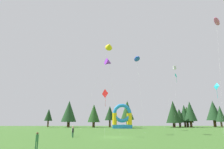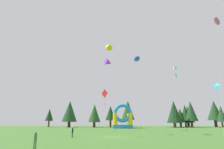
{
  "view_description": "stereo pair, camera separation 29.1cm",
  "coord_description": "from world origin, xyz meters",
  "px_view_note": "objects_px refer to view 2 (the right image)",
  "views": [
    {
      "loc": [
        -0.73,
        -31.82,
        2.63
      ],
      "look_at": [
        0.0,
        10.36,
        12.49
      ],
      "focal_mm": 31.25,
      "sensor_mm": 36.0,
      "label": 1
    },
    {
      "loc": [
        -0.44,
        -31.82,
        2.63
      ],
      "look_at": [
        0.0,
        10.36,
        12.49
      ],
      "focal_mm": 31.25,
      "sensor_mm": 36.0,
      "label": 2
    }
  ],
  "objects_px": {
    "kite_pink_parafoil": "(217,21)",
    "inflatable_red_slide": "(123,119)",
    "kite_teal_diamond": "(177,76)",
    "person_midfield": "(72,131)",
    "kite_yellow_delta": "(109,46)",
    "kite_cyan_diamond": "(216,87)",
    "kite_blue_parafoil": "(137,59)",
    "kite_purple_delta": "(108,62)",
    "person_near_camera": "(35,139)",
    "person_far_side": "(72,130)",
    "kite_red_diamond": "(105,94)",
    "kite_white_box": "(175,68)"
  },
  "relations": [
    {
      "from": "kite_red_diamond",
      "to": "kite_blue_parafoil",
      "type": "relative_size",
      "value": 0.48
    },
    {
      "from": "kite_cyan_diamond",
      "to": "kite_red_diamond",
      "type": "bearing_deg",
      "value": -170.79
    },
    {
      "from": "kite_purple_delta",
      "to": "person_midfield",
      "type": "xyz_separation_m",
      "value": [
        -5.41,
        -7.81,
        -13.37
      ]
    },
    {
      "from": "kite_cyan_diamond",
      "to": "kite_blue_parafoil",
      "type": "height_order",
      "value": "kite_blue_parafoil"
    },
    {
      "from": "kite_pink_parafoil",
      "to": "inflatable_red_slide",
      "type": "xyz_separation_m",
      "value": [
        -18.53,
        27.75,
        -20.16
      ]
    },
    {
      "from": "kite_purple_delta",
      "to": "kite_blue_parafoil",
      "type": "bearing_deg",
      "value": 2.25
    },
    {
      "from": "person_near_camera",
      "to": "person_midfield",
      "type": "relative_size",
      "value": 0.99
    },
    {
      "from": "person_near_camera",
      "to": "person_midfield",
      "type": "height_order",
      "value": "person_midfield"
    },
    {
      "from": "kite_yellow_delta",
      "to": "inflatable_red_slide",
      "type": "relative_size",
      "value": 3.27
    },
    {
      "from": "inflatable_red_slide",
      "to": "person_near_camera",
      "type": "bearing_deg",
      "value": -103.03
    },
    {
      "from": "kite_teal_diamond",
      "to": "kite_cyan_diamond",
      "type": "bearing_deg",
      "value": -76.13
    },
    {
      "from": "kite_cyan_diamond",
      "to": "person_midfield",
      "type": "distance_m",
      "value": 27.67
    },
    {
      "from": "inflatable_red_slide",
      "to": "kite_yellow_delta",
      "type": "bearing_deg",
      "value": -112.39
    },
    {
      "from": "person_near_camera",
      "to": "person_far_side",
      "type": "distance_m",
      "value": 15.44
    },
    {
      "from": "person_near_camera",
      "to": "person_far_side",
      "type": "xyz_separation_m",
      "value": [
        0.42,
        15.43,
        0.07
      ]
    },
    {
      "from": "kite_white_box",
      "to": "person_near_camera",
      "type": "distance_m",
      "value": 44.64
    },
    {
      "from": "kite_teal_diamond",
      "to": "kite_yellow_delta",
      "type": "relative_size",
      "value": 0.56
    },
    {
      "from": "kite_red_diamond",
      "to": "kite_teal_diamond",
      "type": "distance_m",
      "value": 24.88
    },
    {
      "from": "kite_red_diamond",
      "to": "inflatable_red_slide",
      "type": "bearing_deg",
      "value": 81.3
    },
    {
      "from": "kite_blue_parafoil",
      "to": "person_midfield",
      "type": "bearing_deg",
      "value": -144.8
    },
    {
      "from": "person_near_camera",
      "to": "kite_red_diamond",
      "type": "bearing_deg",
      "value": 32.79
    },
    {
      "from": "kite_white_box",
      "to": "kite_teal_diamond",
      "type": "bearing_deg",
      "value": -104.96
    },
    {
      "from": "kite_yellow_delta",
      "to": "kite_white_box",
      "type": "relative_size",
      "value": 1.48
    },
    {
      "from": "person_far_side",
      "to": "person_midfield",
      "type": "height_order",
      "value": "person_far_side"
    },
    {
      "from": "kite_purple_delta",
      "to": "inflatable_red_slide",
      "type": "height_order",
      "value": "kite_purple_delta"
    },
    {
      "from": "person_far_side",
      "to": "kite_red_diamond",
      "type": "bearing_deg",
      "value": 105.33
    },
    {
      "from": "kite_blue_parafoil",
      "to": "kite_purple_delta",
      "type": "bearing_deg",
      "value": -177.75
    },
    {
      "from": "kite_pink_parafoil",
      "to": "kite_cyan_diamond",
      "type": "height_order",
      "value": "kite_pink_parafoil"
    },
    {
      "from": "kite_yellow_delta",
      "to": "person_midfield",
      "type": "distance_m",
      "value": 33.55
    },
    {
      "from": "kite_white_box",
      "to": "person_near_camera",
      "type": "relative_size",
      "value": 11.0
    },
    {
      "from": "kite_pink_parafoil",
      "to": "kite_blue_parafoil",
      "type": "bearing_deg",
      "value": 173.88
    },
    {
      "from": "kite_purple_delta",
      "to": "kite_cyan_diamond",
      "type": "relative_size",
      "value": 1.62
    },
    {
      "from": "kite_purple_delta",
      "to": "kite_red_diamond",
      "type": "distance_m",
      "value": 9.51
    },
    {
      "from": "kite_yellow_delta",
      "to": "person_far_side",
      "type": "height_order",
      "value": "kite_yellow_delta"
    },
    {
      "from": "kite_cyan_diamond",
      "to": "kite_white_box",
      "type": "relative_size",
      "value": 0.55
    },
    {
      "from": "kite_red_diamond",
      "to": "kite_teal_diamond",
      "type": "bearing_deg",
      "value": 41.25
    },
    {
      "from": "kite_pink_parafoil",
      "to": "kite_red_diamond",
      "type": "xyz_separation_m",
      "value": [
        -23.44,
        -4.34,
        -16.14
      ]
    },
    {
      "from": "kite_purple_delta",
      "to": "person_midfield",
      "type": "relative_size",
      "value": 9.64
    },
    {
      "from": "person_near_camera",
      "to": "inflatable_red_slide",
      "type": "bearing_deg",
      "value": 41.74
    },
    {
      "from": "kite_pink_parafoil",
      "to": "kite_red_diamond",
      "type": "height_order",
      "value": "kite_pink_parafoil"
    },
    {
      "from": "kite_pink_parafoil",
      "to": "kite_teal_diamond",
      "type": "height_order",
      "value": "kite_pink_parafoil"
    },
    {
      "from": "kite_teal_diamond",
      "to": "person_midfield",
      "type": "xyz_separation_m",
      "value": [
        -22.94,
        -17.66,
        -12.76
      ]
    },
    {
      "from": "kite_teal_diamond",
      "to": "kite_yellow_delta",
      "type": "distance_m",
      "value": 21.14
    },
    {
      "from": "person_near_camera",
      "to": "person_far_side",
      "type": "relative_size",
      "value": 0.93
    },
    {
      "from": "kite_red_diamond",
      "to": "kite_white_box",
      "type": "bearing_deg",
      "value": 45.21
    },
    {
      "from": "kite_red_diamond",
      "to": "kite_white_box",
      "type": "relative_size",
      "value": 0.43
    },
    {
      "from": "kite_white_box",
      "to": "person_near_camera",
      "type": "height_order",
      "value": "kite_white_box"
    },
    {
      "from": "kite_pink_parafoil",
      "to": "kite_white_box",
      "type": "height_order",
      "value": "kite_pink_parafoil"
    },
    {
      "from": "kite_purple_delta",
      "to": "person_near_camera",
      "type": "distance_m",
      "value": 25.33
    },
    {
      "from": "kite_yellow_delta",
      "to": "kite_teal_diamond",
      "type": "bearing_deg",
      "value": -18.67
    }
  ]
}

